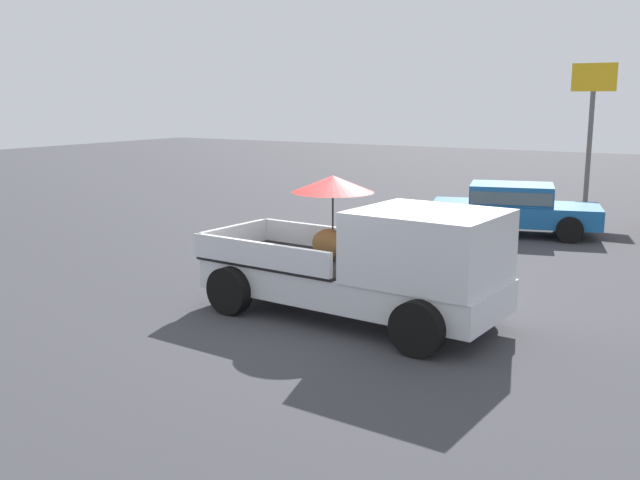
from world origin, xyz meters
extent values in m
plane|color=#38383D|center=(0.00, 0.00, 0.00)|extent=(80.00, 80.00, 0.00)
cylinder|color=black|center=(1.81, 0.87, 0.40)|extent=(0.82, 0.33, 0.80)
cylinder|color=black|center=(1.68, -1.09, 0.40)|extent=(0.82, 0.33, 0.80)
cylinder|color=black|center=(-1.68, 1.09, 0.40)|extent=(0.82, 0.33, 0.80)
cylinder|color=black|center=(-1.81, -0.87, 0.40)|extent=(0.82, 0.33, 0.80)
cube|color=silver|center=(0.00, 0.00, 0.57)|extent=(5.10, 2.11, 0.50)
cube|color=silver|center=(1.40, -0.09, 1.36)|extent=(2.21, 1.99, 1.08)
cube|color=#4C606B|center=(2.40, -0.15, 1.56)|extent=(0.17, 1.72, 0.64)
cube|color=black|center=(-1.15, 0.07, 0.85)|extent=(2.91, 2.01, 0.06)
cube|color=silver|center=(-1.09, 0.99, 1.08)|extent=(2.80, 0.28, 0.40)
cube|color=silver|center=(-1.21, -0.85, 1.08)|extent=(2.80, 0.28, 0.40)
cube|color=silver|center=(-2.49, 0.16, 1.08)|extent=(0.22, 1.84, 0.40)
ellipsoid|color=brown|center=(-0.50, 0.19, 1.14)|extent=(0.70, 0.36, 0.52)
sphere|color=brown|center=(-0.20, 0.17, 1.46)|extent=(0.30, 0.30, 0.28)
cone|color=brown|center=(-0.19, 0.25, 1.60)|extent=(0.10, 0.10, 0.12)
cone|color=brown|center=(-0.20, 0.09, 1.60)|extent=(0.10, 0.10, 0.12)
cylinder|color=black|center=(-0.54, 0.37, 1.46)|extent=(0.03, 0.03, 1.16)
cone|color=red|center=(-0.54, 0.37, 2.14)|extent=(1.47, 1.47, 0.28)
cylinder|color=black|center=(1.23, 9.93, 0.33)|extent=(0.69, 0.39, 0.66)
cylinder|color=black|center=(1.70, 8.24, 0.33)|extent=(0.69, 0.39, 0.66)
cylinder|color=black|center=(-1.37, 9.20, 0.33)|extent=(0.69, 0.39, 0.66)
cylinder|color=black|center=(-0.90, 7.51, 0.33)|extent=(0.69, 0.39, 0.66)
cube|color=#195999|center=(0.16, 8.72, 0.55)|extent=(4.62, 2.86, 0.52)
cube|color=#195999|center=(0.07, 8.69, 1.05)|extent=(2.45, 2.11, 0.56)
cube|color=#4C606B|center=(0.07, 8.69, 1.05)|extent=(2.42, 2.17, 0.32)
cylinder|color=#59595B|center=(0.75, 14.96, 1.88)|extent=(0.16, 0.16, 3.76)
cube|color=gold|center=(0.75, 14.96, 4.21)|extent=(1.40, 0.12, 0.90)
camera|label=1|loc=(5.47, -9.94, 3.55)|focal=40.16mm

